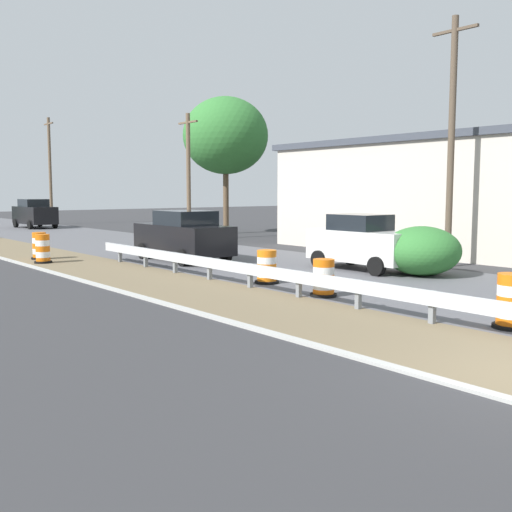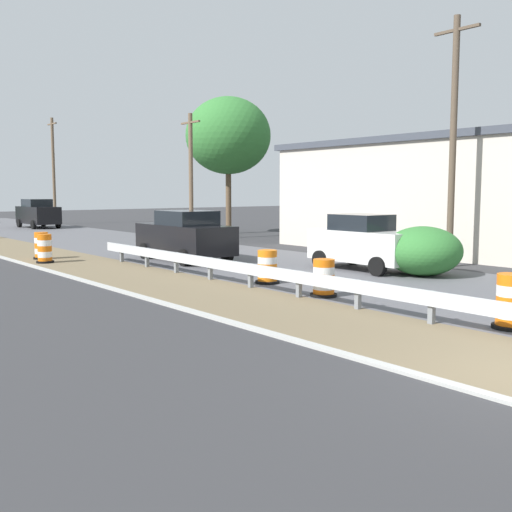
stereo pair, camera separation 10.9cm
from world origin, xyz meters
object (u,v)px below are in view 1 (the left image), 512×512
at_px(traffic_barrel_close, 324,280).
at_px(traffic_barrel_mid, 267,268).
at_px(car_lead_far_lane, 183,236).
at_px(utility_pole_mid, 188,174).
at_px(traffic_barrel_nearest, 512,304).
at_px(traffic_barrel_far, 43,250).
at_px(car_mid_far_lane, 363,242).
at_px(traffic_barrel_farther, 39,247).
at_px(utility_pole_near, 451,139).
at_px(utility_pole_far, 50,169).
at_px(car_trailing_near_lane, 35,214).

height_order(traffic_barrel_close, traffic_barrel_mid, traffic_barrel_mid).
xyz_separation_m(traffic_barrel_close, car_lead_far_lane, (1.57, 9.32, 0.56)).
bearing_deg(utility_pole_mid, traffic_barrel_nearest, -107.17).
bearing_deg(car_lead_far_lane, utility_pole_mid, -33.13).
distance_m(traffic_barrel_far, car_mid_far_lane, 12.14).
height_order(traffic_barrel_farther, car_mid_far_lane, car_mid_far_lane).
height_order(traffic_barrel_nearest, utility_pole_near, utility_pole_near).
bearing_deg(utility_pole_near, traffic_barrel_far, 136.58).
bearing_deg(traffic_barrel_nearest, traffic_barrel_farther, 99.09).
height_order(car_lead_far_lane, car_mid_far_lane, car_lead_far_lane).
bearing_deg(utility_pole_near, traffic_barrel_close, -168.93).
bearing_deg(traffic_barrel_farther, traffic_barrel_close, -78.71).
relative_size(utility_pole_mid, utility_pole_far, 0.81).
bearing_deg(car_lead_far_lane, traffic_barrel_close, 171.43).
height_order(car_lead_far_lane, utility_pole_mid, utility_pole_mid).
distance_m(traffic_barrel_mid, utility_pole_far, 36.71).
bearing_deg(utility_pole_far, traffic_barrel_farther, -111.68).
distance_m(car_lead_far_lane, utility_pole_mid, 10.62).
distance_m(car_mid_far_lane, utility_pole_mid, 15.30).
distance_m(traffic_barrel_mid, car_lead_far_lane, 6.77).
xyz_separation_m(traffic_barrel_nearest, traffic_barrel_far, (-3.33, 17.11, -0.00)).
bearing_deg(car_lead_far_lane, car_mid_far_lane, -151.01).
relative_size(traffic_barrel_farther, utility_pole_far, 0.13).
relative_size(traffic_barrel_nearest, traffic_barrel_far, 1.01).
xyz_separation_m(traffic_barrel_close, car_trailing_near_lane, (4.50, 34.61, 0.63)).
bearing_deg(utility_pole_far, car_lead_far_lane, -101.02).
distance_m(traffic_barrel_farther, utility_pole_mid, 11.38).
relative_size(traffic_barrel_farther, car_trailing_near_lane, 0.24).
relative_size(traffic_barrel_mid, car_mid_far_lane, 0.25).
xyz_separation_m(traffic_barrel_farther, car_trailing_near_lane, (7.19, 21.13, 0.58)).
bearing_deg(car_lead_far_lane, car_trailing_near_lane, -5.61).
height_order(traffic_barrel_close, traffic_barrel_farther, traffic_barrel_farther).
relative_size(traffic_barrel_nearest, traffic_barrel_close, 1.13).
height_order(traffic_barrel_nearest, car_lead_far_lane, car_lead_far_lane).
distance_m(traffic_barrel_close, utility_pole_far, 39.40).
xyz_separation_m(utility_pole_mid, utility_pole_far, (-0.08, 20.68, 0.83)).
bearing_deg(traffic_barrel_farther, traffic_barrel_mid, -74.46).
relative_size(car_trailing_near_lane, utility_pole_mid, 0.64).
bearing_deg(traffic_barrel_close, traffic_barrel_farther, 101.29).
bearing_deg(utility_pole_near, car_mid_far_lane, 155.69).
relative_size(car_lead_far_lane, car_mid_far_lane, 1.19).
bearing_deg(traffic_barrel_far, traffic_barrel_mid, -70.23).
bearing_deg(traffic_barrel_mid, utility_pole_mid, 65.10).
height_order(car_mid_far_lane, utility_pole_far, utility_pole_far).
xyz_separation_m(car_trailing_near_lane, car_mid_far_lane, (0.45, -31.65, -0.10)).
bearing_deg(traffic_barrel_nearest, traffic_barrel_close, 93.09).
xyz_separation_m(traffic_barrel_nearest, car_lead_far_lane, (1.30, 14.36, 0.49)).
distance_m(traffic_barrel_far, traffic_barrel_farther, 1.46).
relative_size(car_mid_far_lane, utility_pole_mid, 0.57).
xyz_separation_m(traffic_barrel_nearest, traffic_barrel_close, (-0.27, 5.04, -0.06)).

